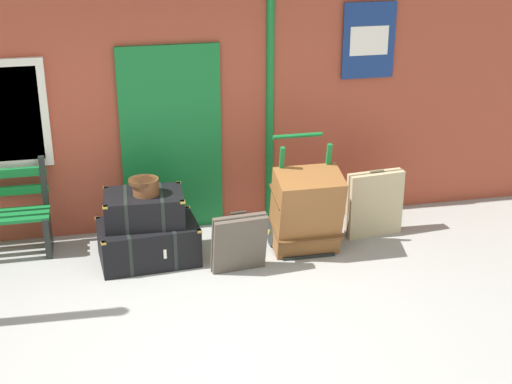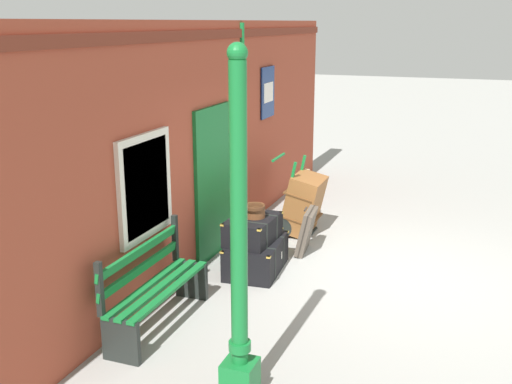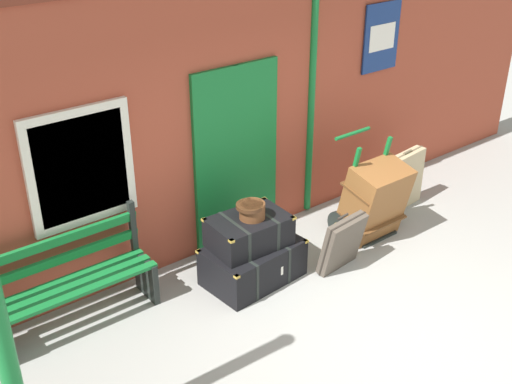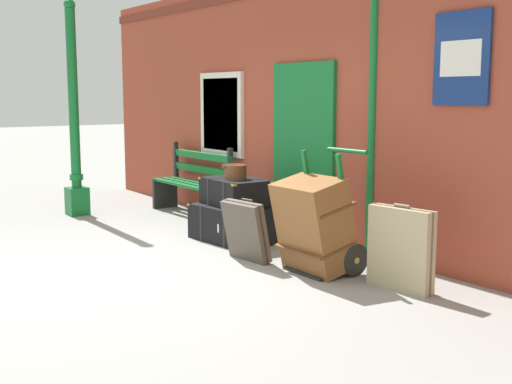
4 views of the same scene
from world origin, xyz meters
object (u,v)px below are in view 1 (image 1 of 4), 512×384
Objects in this scene: suitcase_beige at (375,204)px; suitcase_cream at (239,243)px; steamer_trunk_base at (149,242)px; large_brown_trunk at (306,211)px; porters_trolley at (302,222)px; round_hatbox at (145,185)px; steamer_trunk_middle at (144,208)px.

suitcase_cream is (-1.63, -0.54, -0.05)m from suitcase_beige.
steamer_trunk_base is 1.68m from large_brown_trunk.
large_brown_trunk is (-0.00, -0.17, 0.20)m from porters_trolley.
porters_trolley reaches higher than large_brown_trunk.
large_brown_trunk is 0.91m from suitcase_beige.
round_hatbox reaches higher than steamer_trunk_base.
large_brown_trunk is at bearing -6.32° from round_hatbox.
steamer_trunk_middle is 1.07× the size of suitcase_beige.
porters_trolley is (1.65, -0.01, -0.57)m from round_hatbox.
large_brown_trunk is at bearing -90.00° from porters_trolley.
porters_trolley is at bearing -0.92° from steamer_trunk_middle.
steamer_trunk_base is 0.88× the size of porters_trolley.
suitcase_cream is (-0.77, -0.27, -0.16)m from large_brown_trunk.
round_hatbox is at bearing 179.71° from porters_trolley.
round_hatbox reaches higher than suitcase_beige.
steamer_trunk_middle is 1.26× the size of suitcase_cream.
steamer_trunk_base is at bearing -179.63° from porters_trolley.
round_hatbox is 2.55m from suitcase_beige.
suitcase_beige is (2.51, 0.09, -0.47)m from round_hatbox.
suitcase_beige reaches higher than suitcase_cream.
porters_trolley is 0.87m from suitcase_beige.
suitcase_beige reaches higher than steamer_trunk_base.
steamer_trunk_base is at bearing -177.50° from suitcase_beige.
round_hatbox is at bearing 152.68° from suitcase_cream.
suitcase_beige is (0.86, 0.10, 0.10)m from porters_trolley.
porters_trolley is at bearing -0.29° from round_hatbox.
large_brown_trunk is at bearing -5.67° from steamer_trunk_base.
porters_trolley is (1.65, 0.01, 0.06)m from steamer_trunk_base.
round_hatbox is 0.25× the size of porters_trolley.
porters_trolley reaches higher than round_hatbox.
porters_trolley is (1.67, -0.03, -0.31)m from steamer_trunk_middle.
round_hatbox is 1.11m from suitcase_cream.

